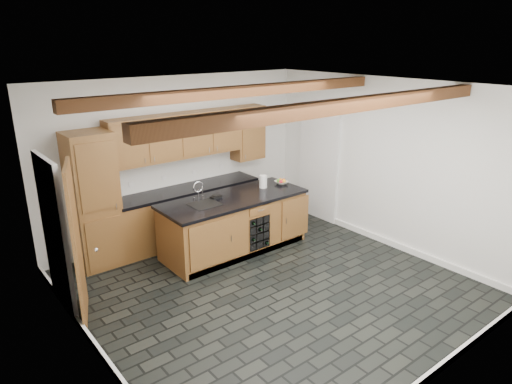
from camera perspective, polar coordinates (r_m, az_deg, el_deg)
ground at (r=6.69m, az=1.86°, el=-11.63°), size 5.00×5.00×0.00m
room_shell at (r=6.41m, az=-1.65°, el=1.91°), size 5.01×5.00×5.00m
back_cabinetry at (r=7.81m, az=-10.88°, el=0.46°), size 3.65×0.62×2.20m
island at (r=7.56m, az=-2.65°, el=-4.00°), size 2.48×0.96×0.93m
faucet at (r=7.13m, az=-6.56°, el=-1.22°), size 0.45×0.40×0.34m
kitchen_scale at (r=7.37m, az=-5.02°, el=-0.57°), size 0.20×0.13×0.06m
fruit_bowl at (r=8.07m, az=3.20°, el=1.20°), size 0.24×0.24×0.06m
fruit_cluster at (r=8.06m, az=3.21°, el=1.41°), size 0.16×0.17×0.07m
paper_towel at (r=7.84m, az=0.90°, el=1.31°), size 0.13×0.13×0.22m
mug at (r=7.56m, az=-16.71°, el=-0.63°), size 0.12×0.12×0.10m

